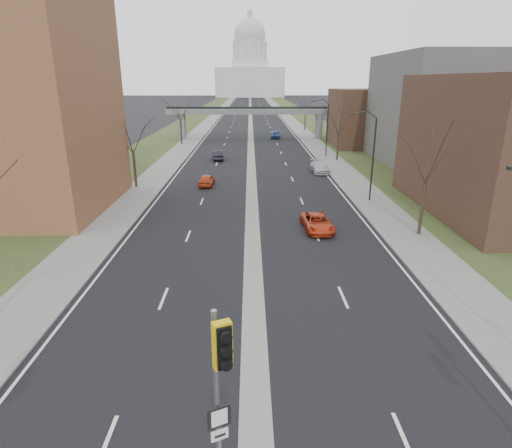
{
  "coord_description": "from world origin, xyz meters",
  "views": [
    {
      "loc": [
        -0.16,
        -9.2,
        11.5
      ],
      "look_at": [
        0.15,
        12.8,
        4.09
      ],
      "focal_mm": 30.0,
      "sensor_mm": 36.0,
      "label": 1
    }
  ],
  "objects_px": {
    "signal_pole_median": "(220,376)",
    "car_right_far": "(276,134)",
    "car_left_far": "(218,155)",
    "car_right_near": "(317,223)",
    "car_right_mid": "(319,167)",
    "car_left_near": "(207,180)"
  },
  "relations": [
    {
      "from": "signal_pole_median",
      "to": "car_right_far",
      "type": "xyz_separation_m",
      "value": [
        6.18,
        80.98,
        -3.33
      ]
    },
    {
      "from": "car_left_far",
      "to": "car_right_near",
      "type": "relative_size",
      "value": 0.93
    },
    {
      "from": "car_right_near",
      "to": "car_right_far",
      "type": "height_order",
      "value": "car_right_far"
    },
    {
      "from": "car_right_near",
      "to": "car_right_far",
      "type": "xyz_separation_m",
      "value": [
        -0.01,
        57.88,
        0.13
      ]
    },
    {
      "from": "signal_pole_median",
      "to": "car_left_far",
      "type": "relative_size",
      "value": 1.37
    },
    {
      "from": "car_right_near",
      "to": "car_right_far",
      "type": "relative_size",
      "value": 1.02
    },
    {
      "from": "car_right_near",
      "to": "signal_pole_median",
      "type": "bearing_deg",
      "value": -108.53
    },
    {
      "from": "car_left_far",
      "to": "car_right_mid",
      "type": "height_order",
      "value": "car_left_far"
    },
    {
      "from": "car_right_far",
      "to": "car_right_near",
      "type": "bearing_deg",
      "value": -82.68
    },
    {
      "from": "car_left_far",
      "to": "car_right_far",
      "type": "distance_m",
      "value": 27.5
    },
    {
      "from": "signal_pole_median",
      "to": "car_left_near",
      "type": "relative_size",
      "value": 1.52
    },
    {
      "from": "car_right_mid",
      "to": "car_right_near",
      "type": "bearing_deg",
      "value": -102.18
    },
    {
      "from": "car_left_far",
      "to": "car_right_mid",
      "type": "relative_size",
      "value": 0.88
    },
    {
      "from": "car_right_mid",
      "to": "car_right_far",
      "type": "relative_size",
      "value": 1.07
    },
    {
      "from": "car_left_far",
      "to": "car_left_near",
      "type": "bearing_deg",
      "value": 82.22
    },
    {
      "from": "car_left_far",
      "to": "car_right_mid",
      "type": "xyz_separation_m",
      "value": [
        14.0,
        -9.63,
        -0.0
      ]
    },
    {
      "from": "car_right_near",
      "to": "car_right_mid",
      "type": "xyz_separation_m",
      "value": [
        3.7,
        22.74,
        0.06
      ]
    },
    {
      "from": "car_right_far",
      "to": "car_left_far",
      "type": "bearing_deg",
      "value": -104.65
    },
    {
      "from": "car_left_near",
      "to": "car_right_far",
      "type": "xyz_separation_m",
      "value": [
        10.36,
        42.27,
        0.12
      ]
    },
    {
      "from": "car_right_near",
      "to": "car_right_mid",
      "type": "bearing_deg",
      "value": 77.23
    },
    {
      "from": "car_right_mid",
      "to": "car_left_far",
      "type": "bearing_deg",
      "value": 142.55
    },
    {
      "from": "car_left_near",
      "to": "car_right_far",
      "type": "height_order",
      "value": "car_right_far"
    }
  ]
}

